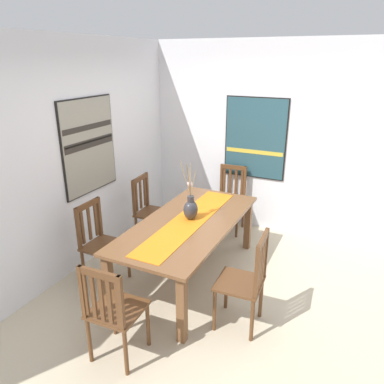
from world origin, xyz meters
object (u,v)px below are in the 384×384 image
Objects in this scene: dining_table at (189,228)px; painting_on_side_wall at (255,138)px; centerpiece_vase at (191,208)px; chair_3 at (150,210)px; chair_2 at (247,280)px; chair_1 at (113,310)px; chair_0 at (100,242)px; chair_4 at (230,198)px; painting_on_back_wall at (89,146)px.

painting_on_side_wall reaches higher than dining_table.
chair_3 is at bearing 60.93° from centerpiece_vase.
chair_2 is (-0.52, -0.85, -0.12)m from dining_table.
chair_3 is (0.47, 0.85, -0.37)m from centerpiece_vase.
chair_1 is 0.97× the size of chair_2.
chair_0 reaches higher than dining_table.
chair_4 is at bearing 0.73° from centerpiece_vase.
chair_3 reaches higher than chair_1.
painting_on_side_wall is at bearing -42.44° from painting_on_back_wall.
painting_on_back_wall reaches higher than chair_3.
chair_2 is at bearing -90.61° from chair_0.
chair_0 is 1.03m from chair_3.
chair_3 is (0.53, 0.85, -0.14)m from dining_table.
chair_0 is (-0.56, 0.86, -0.37)m from centerpiece_vase.
centerpiece_vase is 1.50m from chair_1.
chair_1 is at bearing 135.44° from chair_2.
chair_4 is 0.85× the size of painting_on_back_wall.
chair_0 is 0.97× the size of chair_2.
painting_on_side_wall reaches higher than chair_1.
chair_1 is 0.99× the size of chair_3.
chair_2 is at bearing -164.27° from painting_on_side_wall.
chair_4 is (1.95, 0.88, -0.01)m from chair_2.
centerpiece_vase is 1.09m from chair_0.
dining_table is 1.84m from painting_on_side_wall.
chair_2 is (-0.02, -1.72, 0.02)m from chair_0.
dining_table is 2.17× the size of chair_4.
chair_2 is (0.88, -0.87, 0.01)m from chair_1.
chair_3 is 1.00× the size of chair_4.
chair_1 is at bearing -179.81° from chair_4.
painting_on_side_wall is at bearing -43.47° from chair_3.
dining_table is at bearing -88.84° from painting_on_back_wall.
chair_0 is at bearing 179.09° from chair_3.
chair_2 is 1.02× the size of chair_3.
dining_table is 2.12× the size of chair_2.
chair_2 is at bearing -123.79° from centerpiece_vase.
dining_table is 1.56m from painting_on_back_wall.
chair_4 reaches higher than dining_table.
centerpiece_vase is 0.62× the size of painting_on_back_wall.
chair_2 is at bearing -155.80° from chair_4.
chair_2 reaches higher than chair_3.
centerpiece_vase is at bearing 171.54° from painting_on_side_wall.
dining_table is at bearing -0.57° from chair_1.
chair_0 is 1.72m from chair_2.
painting_on_side_wall is (1.70, -1.56, -0.09)m from painting_on_back_wall.
chair_4 is (1.93, -0.85, 0.01)m from chair_0.
centerpiece_vase is 0.73× the size of chair_3.
chair_2 reaches higher than chair_4.
chair_1 is 0.99× the size of chair_4.
centerpiece_vase is 0.74× the size of chair_1.
chair_1 is at bearing -156.45° from chair_3.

